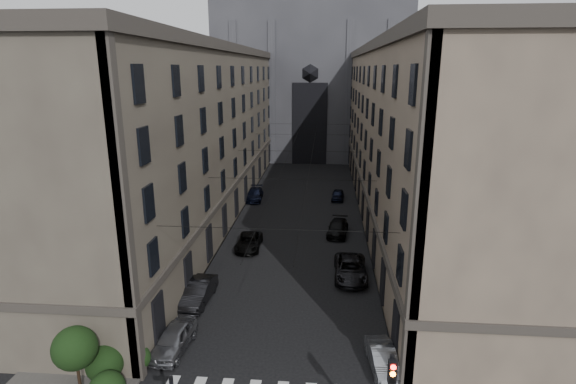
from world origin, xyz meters
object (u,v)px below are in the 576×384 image
(car_left_midfar, at_px, (249,242))
(car_left_midnear, at_px, (198,292))
(gothic_tower, at_px, (312,60))
(car_right_midnear, at_px, (351,269))
(car_left_far, at_px, (254,194))
(car_right_midfar, at_px, (338,228))
(car_left_near, at_px, (174,339))
(car_right_near, at_px, (383,359))
(car_right_far, at_px, (338,195))

(car_left_midfar, bearing_deg, car_left_midnear, -102.04)
(gothic_tower, distance_m, car_right_midnear, 58.22)
(car_left_far, xyz_separation_m, car_right_midnear, (11.16, -21.43, 0.06))
(gothic_tower, distance_m, car_left_midnear, 62.96)
(car_right_midnear, xyz_separation_m, car_right_midfar, (-0.78, 9.76, -0.09))
(car_left_near, distance_m, car_right_midfar, 22.82)
(car_left_midfar, height_order, car_right_near, car_left_midfar)
(car_left_midnear, relative_size, car_right_midnear, 0.86)
(car_left_far, bearing_deg, car_right_midnear, -65.42)
(car_left_near, distance_m, car_left_far, 32.05)
(gothic_tower, height_order, car_right_midfar, gothic_tower)
(car_left_midfar, xyz_separation_m, car_right_far, (8.70, 17.02, -0.02))
(gothic_tower, relative_size, car_left_far, 11.76)
(car_left_near, bearing_deg, car_left_midfar, 88.01)
(gothic_tower, bearing_deg, car_left_midfar, -94.79)
(car_left_midfar, relative_size, car_right_midnear, 0.85)
(car_left_midfar, relative_size, car_right_far, 1.27)
(car_right_near, bearing_deg, gothic_tower, 88.58)
(car_right_midnear, bearing_deg, car_right_midfar, 95.03)
(car_right_midnear, height_order, car_right_midfar, car_right_midnear)
(car_right_far, bearing_deg, car_right_near, -82.61)
(car_left_far, bearing_deg, car_left_midnear, -92.97)
(car_left_midnear, relative_size, car_right_far, 1.28)
(car_left_near, xyz_separation_m, car_left_midnear, (-0.13, 5.77, 0.04))
(car_right_far, bearing_deg, car_left_midnear, -106.98)
(gothic_tower, height_order, car_right_midnear, gothic_tower)
(car_left_midnear, xyz_separation_m, car_right_near, (12.40, -6.55, -0.13))
(gothic_tower, bearing_deg, car_right_far, -82.26)
(car_right_midnear, distance_m, car_right_midfar, 9.80)
(car_left_midfar, distance_m, car_right_far, 19.11)
(gothic_tower, relative_size, car_right_midnear, 10.45)
(gothic_tower, bearing_deg, car_left_midnear, -95.87)
(car_left_midnear, bearing_deg, car_left_near, -85.83)
(car_left_midfar, distance_m, car_right_near, 19.68)
(car_left_near, distance_m, car_right_far, 34.60)
(car_left_near, distance_m, car_left_midfar, 16.04)
(car_left_midfar, xyz_separation_m, car_right_midfar, (8.40, 4.45, 0.03))
(car_right_midnear, bearing_deg, car_right_far, 91.68)
(car_left_near, height_order, car_left_midfar, car_left_near)
(car_left_near, relative_size, car_left_midnear, 0.92)
(car_left_midnear, xyz_separation_m, car_left_far, (0.02, 26.28, -0.07))
(car_right_near, distance_m, car_right_midfar, 21.26)
(car_right_midfar, bearing_deg, car_right_near, -77.52)
(car_right_midfar, bearing_deg, car_left_midnear, -118.36)
(car_left_far, height_order, car_right_near, car_left_far)
(gothic_tower, xyz_separation_m, car_left_far, (-6.18, -34.02, -17.08))
(car_left_far, relative_size, car_right_midfar, 1.05)
(car_left_midnear, distance_m, car_right_midnear, 12.19)
(gothic_tower, height_order, car_right_near, gothic_tower)
(car_left_near, xyz_separation_m, car_right_near, (12.27, -0.78, -0.09))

